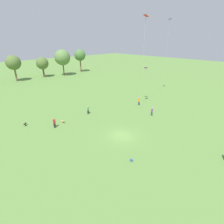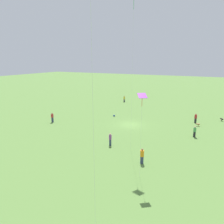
{
  "view_description": "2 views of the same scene",
  "coord_description": "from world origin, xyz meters",
  "px_view_note": "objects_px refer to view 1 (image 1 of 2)",
  "views": [
    {
      "loc": [
        -18.52,
        -16.55,
        14.74
      ],
      "look_at": [
        0.06,
        2.42,
        3.47
      ],
      "focal_mm": 28.0,
      "sensor_mm": 36.0,
      "label": 1
    },
    {
      "loc": [
        35.22,
        14.11,
        11.67
      ],
      "look_at": [
        3.72,
        -1.84,
        2.96
      ],
      "focal_mm": 35.0,
      "sensor_mm": 36.0,
      "label": 2
    }
  ],
  "objects_px": {
    "person_2": "(88,110)",
    "kite_1": "(145,23)",
    "person_1": "(139,101)",
    "person_4": "(54,123)",
    "dog_1": "(25,124)",
    "kite_2": "(146,69)",
    "picnic_bag_0": "(131,160)",
    "person_5": "(152,112)",
    "dog_0": "(63,121)",
    "kite_0": "(169,25)"
  },
  "relations": [
    {
      "from": "person_2",
      "to": "dog_1",
      "type": "xyz_separation_m",
      "value": [
        -11.6,
        3.56,
        -0.45
      ]
    },
    {
      "from": "person_1",
      "to": "kite_0",
      "type": "xyz_separation_m",
      "value": [
        11.68,
        0.89,
        16.77
      ]
    },
    {
      "from": "kite_0",
      "to": "kite_1",
      "type": "xyz_separation_m",
      "value": [
        -14.88,
        -3.57,
        -0.51
      ]
    },
    {
      "from": "person_1",
      "to": "person_4",
      "type": "bearing_deg",
      "value": -15.52
    },
    {
      "from": "person_1",
      "to": "person_4",
      "type": "distance_m",
      "value": 20.1
    },
    {
      "from": "person_5",
      "to": "picnic_bag_0",
      "type": "distance_m",
      "value": 15.57
    },
    {
      "from": "person_1",
      "to": "dog_0",
      "type": "distance_m",
      "value": 18.31
    },
    {
      "from": "kite_1",
      "to": "kite_2",
      "type": "distance_m",
      "value": 11.52
    },
    {
      "from": "picnic_bag_0",
      "to": "kite_1",
      "type": "bearing_deg",
      "value": 33.79
    },
    {
      "from": "kite_1",
      "to": "kite_2",
      "type": "relative_size",
      "value": 2.18
    },
    {
      "from": "picnic_bag_0",
      "to": "person_2",
      "type": "bearing_deg",
      "value": 71.68
    },
    {
      "from": "kite_2",
      "to": "person_4",
      "type": "bearing_deg",
      "value": 91.57
    },
    {
      "from": "dog_0",
      "to": "kite_0",
      "type": "bearing_deg",
      "value": 160.27
    },
    {
      "from": "person_4",
      "to": "dog_1",
      "type": "bearing_deg",
      "value": 60.29
    },
    {
      "from": "person_4",
      "to": "kite_2",
      "type": "height_order",
      "value": "kite_2"
    },
    {
      "from": "person_5",
      "to": "dog_0",
      "type": "bearing_deg",
      "value": -27.86
    },
    {
      "from": "person_2",
      "to": "dog_1",
      "type": "bearing_deg",
      "value": 67.84
    },
    {
      "from": "kite_0",
      "to": "person_4",
      "type": "bearing_deg",
      "value": 32.01
    },
    {
      "from": "kite_0",
      "to": "kite_1",
      "type": "relative_size",
      "value": 1.03
    },
    {
      "from": "person_2",
      "to": "person_5",
      "type": "distance_m",
      "value": 13.22
    },
    {
      "from": "person_5",
      "to": "dog_1",
      "type": "relative_size",
      "value": 2.68
    },
    {
      "from": "person_1",
      "to": "dog_0",
      "type": "xyz_separation_m",
      "value": [
        -17.82,
        4.15,
        -0.52
      ]
    },
    {
      "from": "person_4",
      "to": "kite_2",
      "type": "xyz_separation_m",
      "value": [
        22.7,
        -2.74,
        7.15
      ]
    },
    {
      "from": "person_1",
      "to": "picnic_bag_0",
      "type": "xyz_separation_m",
      "value": [
        -17.18,
        -12.04,
        -0.76
      ]
    },
    {
      "from": "person_1",
      "to": "kite_2",
      "type": "height_order",
      "value": "kite_2"
    },
    {
      "from": "person_4",
      "to": "dog_0",
      "type": "xyz_separation_m",
      "value": [
        1.97,
        0.63,
        -0.5
      ]
    },
    {
      "from": "kite_2",
      "to": "picnic_bag_0",
      "type": "height_order",
      "value": "kite_2"
    },
    {
      "from": "person_5",
      "to": "kite_2",
      "type": "relative_size",
      "value": 0.21
    },
    {
      "from": "person_4",
      "to": "picnic_bag_0",
      "type": "relative_size",
      "value": 4.4
    },
    {
      "from": "person_4",
      "to": "person_1",
      "type": "bearing_deg",
      "value": -79.43
    },
    {
      "from": "person_1",
      "to": "person_5",
      "type": "relative_size",
      "value": 1.02
    },
    {
      "from": "dog_1",
      "to": "kite_2",
      "type": "bearing_deg",
      "value": -143.54
    },
    {
      "from": "person_2",
      "to": "person_4",
      "type": "bearing_deg",
      "value": 90.36
    },
    {
      "from": "kite_1",
      "to": "dog_1",
      "type": "bearing_deg",
      "value": 124.96
    },
    {
      "from": "person_4",
      "to": "kite_2",
      "type": "bearing_deg",
      "value": -76.24
    },
    {
      "from": "person_4",
      "to": "dog_0",
      "type": "height_order",
      "value": "person_4"
    },
    {
      "from": "person_1",
      "to": "kite_2",
      "type": "bearing_deg",
      "value": -170.47
    },
    {
      "from": "kite_2",
      "to": "dog_0",
      "type": "bearing_deg",
      "value": 89.22
    },
    {
      "from": "person_5",
      "to": "dog_0",
      "type": "xyz_separation_m",
      "value": [
        -14.8,
        9.77,
        -0.52
      ]
    },
    {
      "from": "person_2",
      "to": "kite_0",
      "type": "height_order",
      "value": "kite_0"
    },
    {
      "from": "dog_1",
      "to": "kite_1",
      "type": "bearing_deg",
      "value": -156.02
    },
    {
      "from": "kite_0",
      "to": "kite_2",
      "type": "height_order",
      "value": "kite_0"
    },
    {
      "from": "kite_1",
      "to": "person_5",
      "type": "bearing_deg",
      "value": -114.12
    },
    {
      "from": "kite_2",
      "to": "person_1",
      "type": "bearing_deg",
      "value": 113.44
    },
    {
      "from": "person_2",
      "to": "kite_2",
      "type": "distance_m",
      "value": 16.72
    },
    {
      "from": "kite_0",
      "to": "kite_1",
      "type": "distance_m",
      "value": 15.31
    },
    {
      "from": "person_4",
      "to": "kite_0",
      "type": "distance_m",
      "value": 35.78
    },
    {
      "from": "person_2",
      "to": "person_1",
      "type": "bearing_deg",
      "value": -115.03
    },
    {
      "from": "kite_1",
      "to": "person_2",
      "type": "bearing_deg",
      "value": 113.48
    },
    {
      "from": "person_2",
      "to": "kite_1",
      "type": "distance_m",
      "value": 19.71
    }
  ]
}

